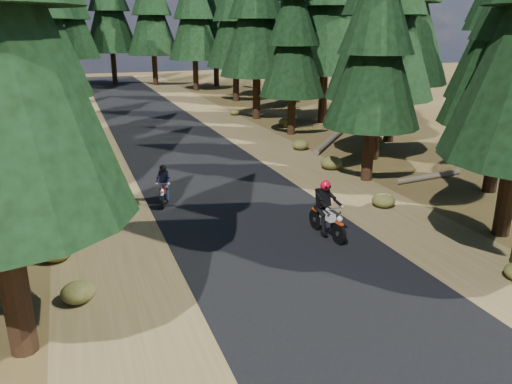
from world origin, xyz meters
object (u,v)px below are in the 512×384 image
log_near (330,140)px  rider_follow (164,191)px  rider_lead (327,219)px  log_far (428,177)px

log_near → rider_follow: bearing=164.4°
rider_lead → rider_follow: rider_lead is taller
log_near → rider_follow: (-10.33, -6.55, 0.31)m
log_near → rider_lead: bearing=-167.1°
log_far → rider_follow: (-10.90, 0.94, 0.35)m
log_near → rider_follow: 12.24m
log_near → rider_lead: rider_lead is taller
rider_lead → rider_follow: (-4.06, 4.71, -0.11)m
log_far → log_near: bearing=89.2°
log_far → rider_lead: (-6.84, -3.77, 0.46)m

